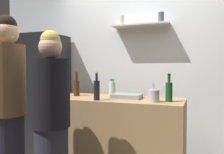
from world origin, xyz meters
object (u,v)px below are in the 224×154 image
wine_bottle_dark_glass (97,89)px  person_brown_jacket (8,109)px  refrigerator (41,94)px  wine_bottle_green_glass (169,91)px  wine_bottle_amber_glass (77,87)px  baking_pan (127,96)px  utensil_holder (154,96)px  wine_bottle_pale_glass (54,88)px  water_bottle_plastic (112,89)px  person_blonde (51,123)px

wine_bottle_dark_glass → person_brown_jacket: person_brown_jacket is taller
refrigerator → wine_bottle_green_glass: size_ratio=5.97×
wine_bottle_amber_glass → wine_bottle_green_glass: bearing=-5.3°
wine_bottle_dark_glass → refrigerator: bearing=154.0°
person_brown_jacket → wine_bottle_dark_glass: bearing=162.7°
baking_pan → wine_bottle_green_glass: 0.52m
utensil_holder → wine_bottle_amber_glass: (-1.03, 0.18, 0.05)m
utensil_holder → wine_bottle_amber_glass: 1.04m
wine_bottle_amber_glass → person_brown_jacket: (-0.23, -0.91, -0.15)m
baking_pan → refrigerator: bearing=168.4°
refrigerator → wine_bottle_green_glass: bearing=-12.1°
refrigerator → wine_bottle_green_glass: (1.97, -0.42, 0.15)m
refrigerator → person_brown_jacket: bearing=-65.2°
person_brown_jacket → utensil_holder: bearing=147.8°
utensil_holder → wine_bottle_green_glass: bearing=26.1°
baking_pan → wine_bottle_pale_glass: bearing=-168.3°
wine_bottle_pale_glass → water_bottle_plastic: bearing=28.4°
person_blonde → wine_bottle_pale_glass: bearing=-158.9°
wine_bottle_pale_glass → wine_bottle_dark_glass: (0.63, -0.10, 0.01)m
wine_bottle_amber_glass → wine_bottle_pale_glass: bearing=-142.1°
refrigerator → utensil_holder: bearing=-15.2°
utensil_holder → person_blonde: person_blonde is taller
refrigerator → person_blonde: refrigerator is taller
refrigerator → baking_pan: (1.47, -0.30, 0.06)m
utensil_holder → water_bottle_plastic: (-0.60, 0.35, 0.03)m
refrigerator → wine_bottle_dark_glass: (1.20, -0.59, 0.16)m
baking_pan → water_bottle_plastic: size_ratio=1.59×
refrigerator → wine_bottle_pale_glass: (0.57, -0.49, 0.15)m
refrigerator → water_bottle_plastic: refrigerator is taller
baking_pan → wine_bottle_dark_glass: (-0.26, -0.29, 0.09)m
wine_bottle_green_glass → person_blonde: 1.24m
wine_bottle_dark_glass → baking_pan: bearing=47.3°
wine_bottle_green_glass → wine_bottle_dark_glass: bearing=-167.7°
wine_bottle_green_glass → utensil_holder: bearing=-153.9°
wine_bottle_amber_glass → person_blonde: size_ratio=0.19×
wine_bottle_green_glass → person_blonde: size_ratio=0.18×
refrigerator → water_bottle_plastic: (1.22, -0.14, 0.13)m
baking_pan → person_brown_jacket: size_ratio=0.19×
person_blonde → baking_pan: bearing=141.6°
refrigerator → person_blonde: 1.58m
wine_bottle_amber_glass → wine_bottle_dark_glass: size_ratio=0.99×
baking_pan → water_bottle_plastic: bearing=147.0°
wine_bottle_green_glass → wine_bottle_pale_glass: bearing=-177.3°
wine_bottle_pale_glass → water_bottle_plastic: wine_bottle_pale_glass is taller
wine_bottle_pale_glass → wine_bottle_green_glass: 1.40m
utensil_holder → wine_bottle_green_glass: 0.17m
refrigerator → wine_bottle_dark_glass: 1.35m
wine_bottle_dark_glass → water_bottle_plastic: size_ratio=1.46×
person_blonde → water_bottle_plastic: bearing=157.8°
utensil_holder → water_bottle_plastic: same height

